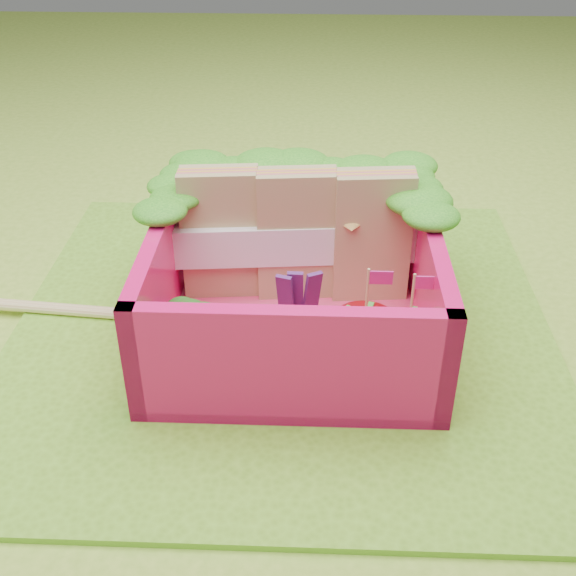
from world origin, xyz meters
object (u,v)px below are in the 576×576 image
at_px(broccoli, 192,322).
at_px(strawberry_left, 364,341).
at_px(bento_box, 294,284).
at_px(strawberry_right, 407,342).
at_px(chopsticks, 67,310).
at_px(sandwich_stack, 297,235).

height_order(broccoli, strawberry_left, strawberry_left).
bearing_deg(bento_box, strawberry_right, -30.51).
distance_m(bento_box, broccoli, 0.51).
height_order(bento_box, strawberry_left, strawberry_left).
xyz_separation_m(broccoli, strawberry_left, (0.75, -0.06, -0.04)).
relative_size(bento_box, broccoli, 4.14).
bearing_deg(strawberry_right, chopsticks, 166.18).
bearing_deg(strawberry_right, broccoli, 177.36).
height_order(broccoli, chopsticks, broccoli).
height_order(sandwich_stack, chopsticks, sandwich_stack).
bearing_deg(chopsticks, bento_box, -5.44).
relative_size(sandwich_stack, strawberry_left, 2.40).
bearing_deg(chopsticks, sandwich_stack, 8.82).
bearing_deg(broccoli, strawberry_left, -4.64).
distance_m(broccoli, chopsticks, 0.81).
bearing_deg(bento_box, chopsticks, 174.56).
height_order(bento_box, sandwich_stack, sandwich_stack).
height_order(bento_box, chopsticks, bento_box).
distance_m(bento_box, strawberry_right, 0.59).
bearing_deg(chopsticks, strawberry_right, -13.82).
height_order(bento_box, broccoli, bento_box).
relative_size(bento_box, chopsticks, 0.53).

